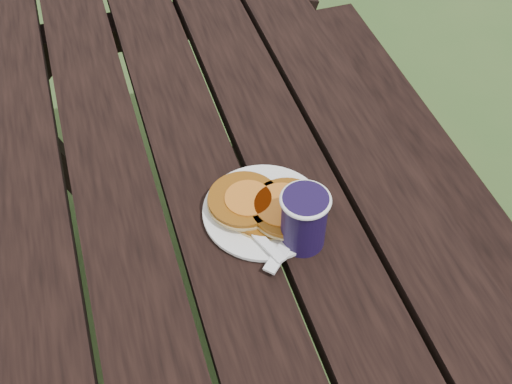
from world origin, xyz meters
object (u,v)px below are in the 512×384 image
object	(u,v)px
plate	(264,212)
coffee_cup	(304,217)
picnic_table	(220,314)
pancake_stack	(267,206)

from	to	relation	value
plate	coffee_cup	size ratio (longest dim) A/B	1.89
coffee_cup	picnic_table	bearing A→B (deg)	132.42
picnic_table	coffee_cup	distance (m)	0.48
plate	pancake_stack	bearing A→B (deg)	-50.92
picnic_table	pancake_stack	distance (m)	0.42
picnic_table	coffee_cup	bearing A→B (deg)	-47.58
plate	coffee_cup	bearing A→B (deg)	-59.81
pancake_stack	coffee_cup	bearing A→B (deg)	-60.45
pancake_stack	coffee_cup	size ratio (longest dim) A/B	1.75
picnic_table	pancake_stack	xyz separation A→B (m)	(0.08, -0.06, 0.41)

